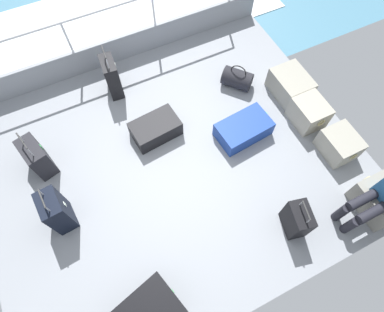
{
  "coord_description": "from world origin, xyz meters",
  "views": [
    {
      "loc": [
        1.98,
        -0.66,
        4.09
      ],
      "look_at": [
        0.19,
        0.21,
        0.25
      ],
      "focal_mm": 29.7,
      "sensor_mm": 36.0,
      "label": 1
    }
  ],
  "objects_px": {
    "cargo_crate_0": "(290,85)",
    "cargo_crate_3": "(379,201)",
    "suitcase_1": "(243,129)",
    "suitcase_6": "(57,211)",
    "cargo_crate_2": "(339,144)",
    "passenger_seated": "(384,196)",
    "suitcase_2": "(37,157)",
    "suitcase_0": "(156,129)",
    "cargo_crate_1": "(309,113)",
    "suitcase_4": "(112,77)",
    "duffel_bag": "(237,79)",
    "suitcase_5": "(297,220)"
  },
  "relations": [
    {
      "from": "cargo_crate_1",
      "to": "cargo_crate_2",
      "type": "bearing_deg",
      "value": 7.44
    },
    {
      "from": "cargo_crate_1",
      "to": "suitcase_6",
      "type": "bearing_deg",
      "value": -91.49
    },
    {
      "from": "suitcase_0",
      "to": "duffel_bag",
      "type": "bearing_deg",
      "value": 100.58
    },
    {
      "from": "suitcase_6",
      "to": "duffel_bag",
      "type": "relative_size",
      "value": 1.42
    },
    {
      "from": "passenger_seated",
      "to": "suitcase_6",
      "type": "bearing_deg",
      "value": -114.57
    },
    {
      "from": "cargo_crate_3",
      "to": "suitcase_0",
      "type": "relative_size",
      "value": 0.86
    },
    {
      "from": "cargo_crate_0",
      "to": "suitcase_1",
      "type": "distance_m",
      "value": 1.12
    },
    {
      "from": "suitcase_1",
      "to": "suitcase_4",
      "type": "height_order",
      "value": "suitcase_4"
    },
    {
      "from": "cargo_crate_0",
      "to": "suitcase_2",
      "type": "relative_size",
      "value": 0.91
    },
    {
      "from": "suitcase_1",
      "to": "suitcase_6",
      "type": "height_order",
      "value": "suitcase_6"
    },
    {
      "from": "cargo_crate_2",
      "to": "passenger_seated",
      "type": "relative_size",
      "value": 0.5
    },
    {
      "from": "cargo_crate_0",
      "to": "duffel_bag",
      "type": "distance_m",
      "value": 0.83
    },
    {
      "from": "passenger_seated",
      "to": "suitcase_2",
      "type": "relative_size",
      "value": 1.52
    },
    {
      "from": "cargo_crate_0",
      "to": "cargo_crate_1",
      "type": "relative_size",
      "value": 1.23
    },
    {
      "from": "suitcase_5",
      "to": "suitcase_4",
      "type": "bearing_deg",
      "value": -157.3
    },
    {
      "from": "suitcase_1",
      "to": "suitcase_6",
      "type": "xyz_separation_m",
      "value": [
        0.11,
        -2.74,
        0.19
      ]
    },
    {
      "from": "suitcase_0",
      "to": "suitcase_5",
      "type": "height_order",
      "value": "suitcase_5"
    },
    {
      "from": "suitcase_2",
      "to": "duffel_bag",
      "type": "relative_size",
      "value": 1.3
    },
    {
      "from": "cargo_crate_0",
      "to": "suitcase_0",
      "type": "relative_size",
      "value": 0.89
    },
    {
      "from": "cargo_crate_2",
      "to": "suitcase_5",
      "type": "height_order",
      "value": "suitcase_5"
    },
    {
      "from": "suitcase_0",
      "to": "cargo_crate_2",
      "type": "bearing_deg",
      "value": 57.75
    },
    {
      "from": "suitcase_2",
      "to": "duffel_bag",
      "type": "bearing_deg",
      "value": 91.43
    },
    {
      "from": "passenger_seated",
      "to": "suitcase_6",
      "type": "distance_m",
      "value": 3.93
    },
    {
      "from": "cargo_crate_2",
      "to": "suitcase_0",
      "type": "relative_size",
      "value": 0.74
    },
    {
      "from": "cargo_crate_1",
      "to": "suitcase_4",
      "type": "distance_m",
      "value": 3.03
    },
    {
      "from": "suitcase_0",
      "to": "duffel_bag",
      "type": "relative_size",
      "value": 1.34
    },
    {
      "from": "suitcase_4",
      "to": "suitcase_6",
      "type": "height_order",
      "value": "suitcase_4"
    },
    {
      "from": "cargo_crate_2",
      "to": "suitcase_1",
      "type": "relative_size",
      "value": 0.66
    },
    {
      "from": "passenger_seated",
      "to": "duffel_bag",
      "type": "height_order",
      "value": "passenger_seated"
    },
    {
      "from": "suitcase_5",
      "to": "duffel_bag",
      "type": "height_order",
      "value": "suitcase_5"
    },
    {
      "from": "cargo_crate_0",
      "to": "cargo_crate_3",
      "type": "height_order",
      "value": "cargo_crate_3"
    },
    {
      "from": "cargo_crate_0",
      "to": "cargo_crate_2",
      "type": "xyz_separation_m",
      "value": [
        1.2,
        0.02,
        -0.0
      ]
    },
    {
      "from": "cargo_crate_1",
      "to": "suitcase_1",
      "type": "xyz_separation_m",
      "value": [
        -0.21,
        -0.99,
        -0.07
      ]
    },
    {
      "from": "suitcase_4",
      "to": "duffel_bag",
      "type": "distance_m",
      "value": 1.97
    },
    {
      "from": "cargo_crate_0",
      "to": "suitcase_2",
      "type": "distance_m",
      "value": 3.88
    },
    {
      "from": "passenger_seated",
      "to": "cargo_crate_1",
      "type": "bearing_deg",
      "value": 173.58
    },
    {
      "from": "passenger_seated",
      "to": "duffel_bag",
      "type": "distance_m",
      "value": 2.67
    },
    {
      "from": "suitcase_0",
      "to": "suitcase_6",
      "type": "xyz_separation_m",
      "value": [
        0.69,
        -1.58,
        0.19
      ]
    },
    {
      "from": "cargo_crate_2",
      "to": "suitcase_5",
      "type": "xyz_separation_m",
      "value": [
        0.65,
        -1.2,
        0.08
      ]
    },
    {
      "from": "passenger_seated",
      "to": "suitcase_2",
      "type": "xyz_separation_m",
      "value": [
        -2.52,
        -3.62,
        -0.31
      ]
    },
    {
      "from": "cargo_crate_1",
      "to": "suitcase_0",
      "type": "height_order",
      "value": "cargo_crate_1"
    },
    {
      "from": "suitcase_6",
      "to": "passenger_seated",
      "type": "bearing_deg",
      "value": 65.43
    },
    {
      "from": "suitcase_4",
      "to": "suitcase_5",
      "type": "bearing_deg",
      "value": 22.7
    },
    {
      "from": "cargo_crate_1",
      "to": "passenger_seated",
      "type": "relative_size",
      "value": 0.49
    },
    {
      "from": "suitcase_0",
      "to": "suitcase_4",
      "type": "xyz_separation_m",
      "value": [
        -1.04,
        -0.27,
        0.19
      ]
    },
    {
      "from": "cargo_crate_0",
      "to": "passenger_seated",
      "type": "xyz_separation_m",
      "value": [
        2.11,
        -0.24,
        0.39
      ]
    },
    {
      "from": "suitcase_0",
      "to": "suitcase_6",
      "type": "bearing_deg",
      "value": -66.61
    },
    {
      "from": "cargo_crate_3",
      "to": "suitcase_1",
      "type": "xyz_separation_m",
      "value": [
        -1.74,
        -1.0,
        -0.06
      ]
    },
    {
      "from": "cargo_crate_0",
      "to": "duffel_bag",
      "type": "xyz_separation_m",
      "value": [
        -0.5,
        -0.67,
        -0.03
      ]
    },
    {
      "from": "suitcase_0",
      "to": "duffel_bag",
      "type": "xyz_separation_m",
      "value": [
        -0.29,
        1.54,
        0.02
      ]
    }
  ]
}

